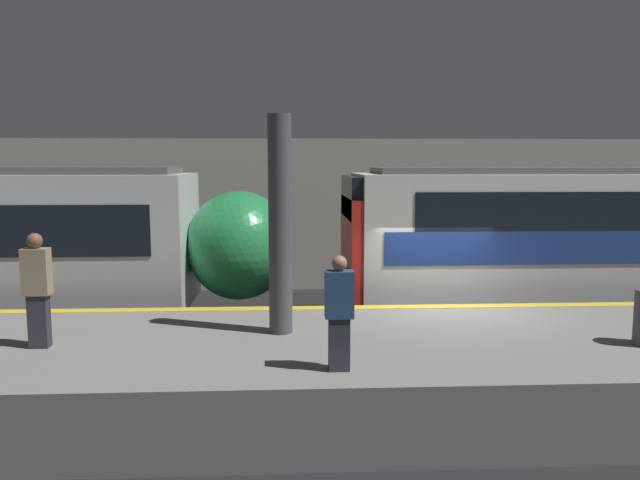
# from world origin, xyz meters

# --- Properties ---
(ground_plane) EXTENTS (120.00, 120.00, 0.00)m
(ground_plane) POSITION_xyz_m (0.00, 0.00, 0.00)
(ground_plane) COLOR black
(platform) EXTENTS (40.00, 4.40, 1.11)m
(platform) POSITION_xyz_m (0.00, -2.20, 0.55)
(platform) COLOR slate
(platform) RESTS_ON ground
(station_rear_barrier) EXTENTS (50.00, 0.15, 4.54)m
(station_rear_barrier) POSITION_xyz_m (0.00, 6.96, 2.27)
(station_rear_barrier) COLOR #B2AD9E
(station_rear_barrier) RESTS_ON ground
(support_pillar_near) EXTENTS (0.38, 0.38, 3.52)m
(support_pillar_near) POSITION_xyz_m (-3.20, -1.80, 2.86)
(support_pillar_near) COLOR #47474C
(support_pillar_near) RESTS_ON platform
(person_waiting) EXTENTS (0.38, 0.24, 1.73)m
(person_waiting) POSITION_xyz_m (-6.81, -2.44, 2.01)
(person_waiting) COLOR #2D2D38
(person_waiting) RESTS_ON platform
(person_walking) EXTENTS (0.38, 0.24, 1.55)m
(person_walking) POSITION_xyz_m (-2.40, -3.70, 1.91)
(person_walking) COLOR #2D2D38
(person_walking) RESTS_ON platform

